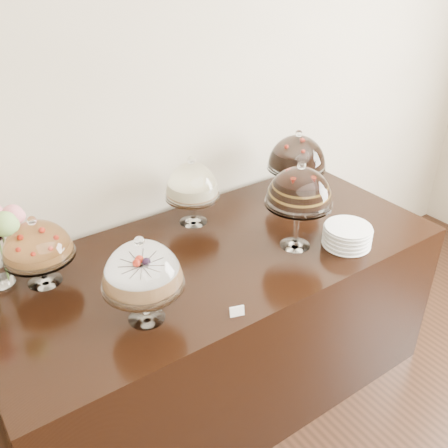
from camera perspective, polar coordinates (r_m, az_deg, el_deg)
wall_back at (r=2.67m, az=-4.34°, el=14.38°), size 5.00×0.04×3.00m
display_counter at (r=2.69m, az=-0.62°, el=-11.22°), size 2.20×1.00×0.90m
cake_stand_sugar_sponge at (r=1.91m, az=-9.35°, el=-5.11°), size 0.32×0.32×0.38m
cake_stand_choco_layer at (r=2.34m, az=8.64°, el=3.95°), size 0.32×0.32×0.45m
cake_stand_cheesecake at (r=2.56m, az=-3.67°, el=4.67°), size 0.29×0.29×0.37m
cake_stand_dark_choco at (r=2.84m, az=8.36°, el=7.83°), size 0.33×0.33×0.40m
cake_stand_fruit_tart at (r=2.25m, az=-20.61°, el=-2.07°), size 0.30×0.30×0.33m
plate_stack at (r=2.51m, az=13.90°, el=-1.33°), size 0.23×0.23×0.10m
price_card_left at (r=2.03m, az=1.50°, el=-9.94°), size 0.06×0.03×0.04m
price_card_right at (r=2.47m, az=14.92°, el=-2.85°), size 0.06×0.02×0.04m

